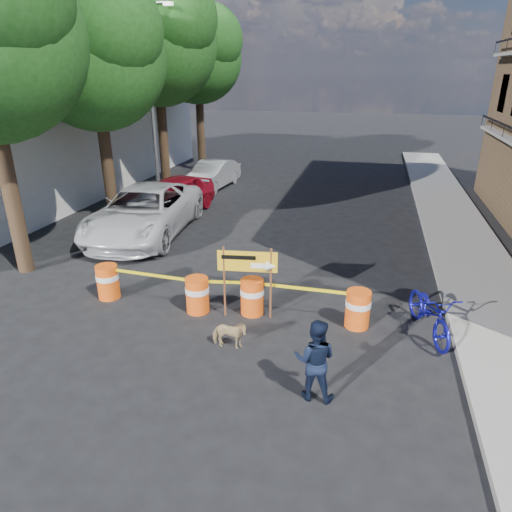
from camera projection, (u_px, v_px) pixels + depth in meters
The scene contains 18 objects.
ground at pixel (222, 335), 10.30m from camera, with size 120.00×120.00×0.00m, color black.
sidewalk_east at pixel (471, 259), 14.25m from camera, with size 2.40×40.00×0.15m, color gray.
white_building at pixel (21, 130), 21.09m from camera, with size 8.00×22.00×6.00m, color silver.
tree_mid_a at pixel (96, 56), 15.84m from camera, with size 5.25×5.00×8.68m.
tree_mid_b at pixel (157, 42), 20.06m from camera, with size 5.67×5.40×9.62m.
tree_far at pixel (199, 57), 24.74m from camera, with size 5.04×4.80×8.84m.
streetlamp at pixel (153, 101), 18.52m from camera, with size 1.25×0.18×8.00m.
barrel_far_left at pixel (108, 281), 11.84m from camera, with size 0.58×0.58×0.90m.
barrel_mid_left at pixel (197, 294), 11.15m from camera, with size 0.58×0.58×0.90m.
barrel_mid_right at pixel (252, 296), 11.06m from camera, with size 0.58×0.58×0.90m.
barrel_far_right at pixel (358, 308), 10.48m from camera, with size 0.58×0.58×0.90m.
detour_sign at pixel (255, 267), 10.55m from camera, with size 1.39×0.31×1.80m.
pedestrian at pixel (315, 360), 8.08m from camera, with size 0.77×0.60×1.57m, color black.
bicycle at pixel (433, 291), 9.95m from camera, with size 0.75×1.13×2.15m, color #121293.
dog at pixel (229, 335), 9.70m from camera, with size 0.36×0.78×0.66m, color tan.
suv_white at pixel (144, 212), 16.28m from camera, with size 2.86×6.19×1.72m, color silver.
sedan_red at pixel (174, 196), 18.61m from camera, with size 1.85×4.59×1.57m, color #A40D1F.
sedan_silver at pixel (212, 175), 22.91m from camera, with size 1.44×4.13×1.36m, color #B6B8BE.
Camera 1 is at (2.91, -8.40, 5.55)m, focal length 32.00 mm.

